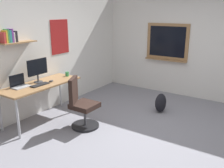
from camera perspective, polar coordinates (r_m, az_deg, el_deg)
ground_plane at (r=4.54m, az=8.82°, el=-11.33°), size 5.20×5.20×0.00m
wall_back at (r=5.55m, az=-14.31°, el=7.68°), size 5.00×0.30×2.60m
wall_right at (r=6.40m, az=18.59°, el=8.43°), size 0.22×5.00×2.60m
desk at (r=4.99m, az=-16.01°, el=-0.70°), size 1.61×0.63×0.76m
office_chair at (r=4.64m, az=-7.06°, el=-5.09°), size 0.55×0.56×0.95m
laptop at (r=4.86m, az=-20.50°, el=-0.03°), size 0.31×0.21×0.23m
monitor_primary at (r=5.01m, az=-16.73°, el=3.34°), size 0.46×0.17×0.46m
keyboard at (r=4.86m, az=-16.20°, el=-0.17°), size 0.37×0.13×0.02m
computer_mouse at (r=5.04m, az=-13.80°, el=0.67°), size 0.10×0.06×0.03m
coffee_mug at (r=5.40m, az=-10.27°, el=2.27°), size 0.08×0.08×0.09m
backpack at (r=5.44m, az=11.10°, el=-4.26°), size 0.32×0.22×0.41m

